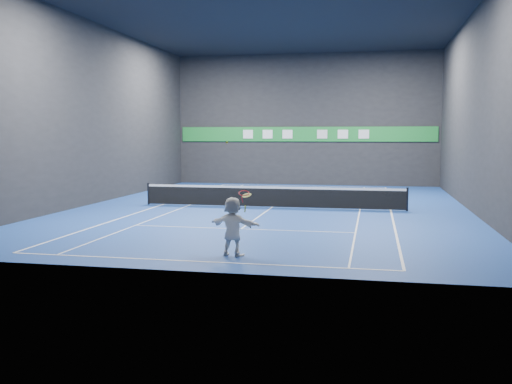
% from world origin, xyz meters
% --- Properties ---
extents(ground, '(26.00, 26.00, 0.00)m').
position_xyz_m(ground, '(0.00, 0.00, 0.00)').
color(ground, navy).
rests_on(ground, ground).
extents(ceiling, '(26.00, 26.00, 0.00)m').
position_xyz_m(ceiling, '(0.00, 0.00, 9.00)').
color(ceiling, black).
rests_on(ceiling, ground).
extents(wall_back, '(18.00, 0.10, 9.00)m').
position_xyz_m(wall_back, '(0.00, 13.00, 4.50)').
color(wall_back, black).
rests_on(wall_back, ground).
extents(wall_front, '(18.00, 0.10, 9.00)m').
position_xyz_m(wall_front, '(0.00, -13.00, 4.50)').
color(wall_front, black).
rests_on(wall_front, ground).
extents(wall_left, '(0.10, 26.00, 9.00)m').
position_xyz_m(wall_left, '(-9.00, 0.00, 4.50)').
color(wall_left, black).
rests_on(wall_left, ground).
extents(wall_right, '(0.10, 26.00, 9.00)m').
position_xyz_m(wall_right, '(9.00, 0.00, 4.50)').
color(wall_right, black).
rests_on(wall_right, ground).
extents(baseline_near, '(10.98, 0.08, 0.01)m').
position_xyz_m(baseline_near, '(0.00, -11.89, 0.00)').
color(baseline_near, white).
rests_on(baseline_near, ground).
extents(baseline_far, '(10.98, 0.08, 0.01)m').
position_xyz_m(baseline_far, '(0.00, 11.89, 0.00)').
color(baseline_far, white).
rests_on(baseline_far, ground).
extents(sideline_doubles_left, '(0.08, 23.78, 0.01)m').
position_xyz_m(sideline_doubles_left, '(-5.49, 0.00, 0.00)').
color(sideline_doubles_left, white).
rests_on(sideline_doubles_left, ground).
extents(sideline_doubles_right, '(0.08, 23.78, 0.01)m').
position_xyz_m(sideline_doubles_right, '(5.49, 0.00, 0.00)').
color(sideline_doubles_right, white).
rests_on(sideline_doubles_right, ground).
extents(sideline_singles_left, '(0.06, 23.78, 0.01)m').
position_xyz_m(sideline_singles_left, '(-4.11, 0.00, 0.00)').
color(sideline_singles_left, white).
rests_on(sideline_singles_left, ground).
extents(sideline_singles_right, '(0.06, 23.78, 0.01)m').
position_xyz_m(sideline_singles_right, '(4.11, 0.00, 0.00)').
color(sideline_singles_right, white).
rests_on(sideline_singles_right, ground).
extents(service_line_near, '(8.23, 0.06, 0.01)m').
position_xyz_m(service_line_near, '(0.00, -6.40, 0.00)').
color(service_line_near, white).
rests_on(service_line_near, ground).
extents(service_line_far, '(8.23, 0.06, 0.01)m').
position_xyz_m(service_line_far, '(0.00, 6.40, 0.00)').
color(service_line_far, white).
rests_on(service_line_far, ground).
extents(center_service_line, '(0.06, 12.80, 0.01)m').
position_xyz_m(center_service_line, '(0.00, 0.00, 0.00)').
color(center_service_line, white).
rests_on(center_service_line, ground).
extents(player, '(1.63, 0.91, 1.67)m').
position_xyz_m(player, '(0.83, -10.96, 0.84)').
color(player, white).
rests_on(player, ground).
extents(tennis_ball, '(0.06, 0.06, 0.06)m').
position_xyz_m(tennis_ball, '(0.68, -10.99, 3.20)').
color(tennis_ball, yellow).
rests_on(tennis_ball, player).
extents(tennis_net, '(12.50, 0.10, 1.07)m').
position_xyz_m(tennis_net, '(0.00, 0.00, 0.54)').
color(tennis_net, black).
rests_on(tennis_net, ground).
extents(sponsor_banner, '(17.64, 0.11, 1.00)m').
position_xyz_m(sponsor_banner, '(0.00, 12.93, 3.50)').
color(sponsor_banner, '#1C8331').
rests_on(sponsor_banner, wall_back).
extents(tennis_racket, '(0.46, 0.40, 0.65)m').
position_xyz_m(tennis_racket, '(1.15, -10.91, 1.72)').
color(tennis_racket, red).
rests_on(tennis_racket, player).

